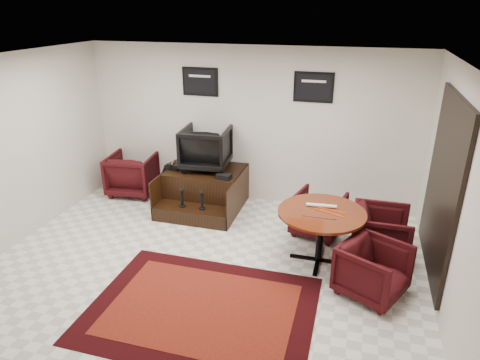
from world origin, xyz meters
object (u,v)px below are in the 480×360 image
shine_podium (205,190)px  meeting_table (321,218)px  shine_chair (206,146)px  armchair_side (133,172)px  table_chair_corner (373,268)px  table_chair_window (381,231)px  table_chair_back (319,212)px

shine_podium → meeting_table: (2.19, -1.25, 0.38)m
shine_chair → armchair_side: bearing=-6.4°
shine_chair → table_chair_corner: bearing=141.4°
table_chair_window → table_chair_corner: (-0.11, -0.97, -0.02)m
meeting_table → table_chair_back: (-0.10, 0.82, -0.32)m
table_chair_corner → shine_chair: bearing=82.9°
shine_podium → table_chair_window: table_chair_window is taller
armchair_side → table_chair_corner: (4.45, -2.02, -0.05)m
shine_podium → table_chair_window: (3.02, -0.85, 0.08)m
table_chair_window → armchair_side: bearing=77.1°
shine_podium → table_chair_window: 3.14m
shine_chair → table_chair_window: bearing=157.2°
shine_podium → table_chair_corner: 3.44m
meeting_table → table_chair_window: (0.84, 0.40, -0.29)m
table_chair_back → table_chair_corner: size_ratio=0.98×
meeting_table → shine_podium: bearing=150.3°
armchair_side → meeting_table: 4.00m
shine_podium → shine_chair: 0.80m
table_chair_back → meeting_table: bearing=111.1°
table_chair_back → table_chair_window: (0.94, -0.42, 0.03)m
shine_podium → table_chair_corner: table_chair_corner is taller
shine_podium → table_chair_window: bearing=-15.7°
shine_podium → meeting_table: bearing=-29.7°
table_chair_back → table_chair_corner: 1.62m
table_chair_window → table_chair_corner: 0.98m
shine_podium → armchair_side: armchair_side is taller
table_chair_corner → armchair_side: bearing=92.5°
table_chair_corner → table_chair_window: bearing=20.3°
shine_chair → shine_podium: bearing=85.4°
armchair_side → table_chair_corner: bearing=149.2°
shine_podium → table_chair_corner: (2.91, -1.82, 0.06)m
armchair_side → meeting_table: bearing=152.4°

